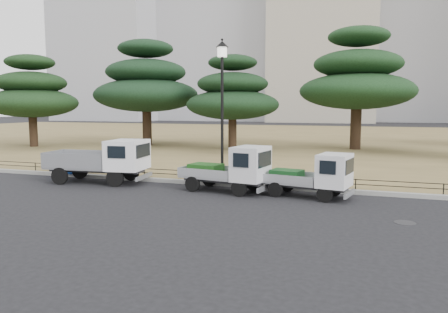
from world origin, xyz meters
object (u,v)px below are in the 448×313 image
at_px(truck_kei_front, 231,169).
at_px(street_lamp, 222,87).
at_px(tarp_pile, 71,164).
at_px(truck_kei_rear, 313,175).
at_px(truck_large, 103,159).

distance_m(truck_kei_front, street_lamp, 3.56).
bearing_deg(tarp_pile, truck_kei_rear, -7.35).
distance_m(street_lamp, tarp_pile, 8.45).
relative_size(truck_large, tarp_pile, 2.63).
distance_m(truck_large, tarp_pile, 3.06).
bearing_deg(tarp_pile, truck_large, -26.44).
bearing_deg(street_lamp, truck_kei_front, -59.14).
bearing_deg(truck_kei_front, tarp_pile, 178.89).
bearing_deg(truck_large, truck_kei_rear, -7.51).
relative_size(truck_kei_front, street_lamp, 0.61).
height_order(truck_large, truck_kei_rear, truck_large).
xyz_separation_m(truck_kei_front, tarp_pile, (-8.52, 1.47, -0.37)).
bearing_deg(truck_kei_front, truck_kei_rear, 8.22).
height_order(truck_large, street_lamp, street_lamp).
height_order(street_lamp, tarp_pile, street_lamp).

